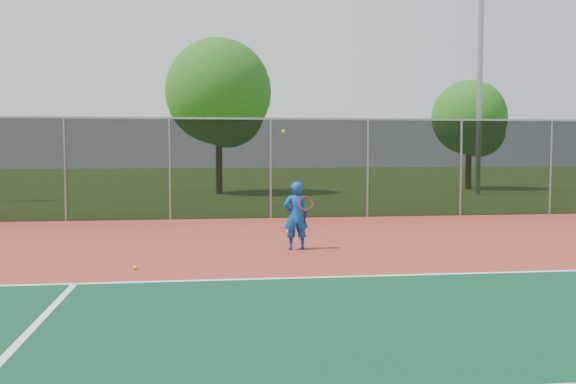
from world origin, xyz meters
The scene contains 8 objects.
court_apron centered at (0.00, 2.00, 0.01)m, with size 30.00×20.00×0.02m, color #993227.
fence_back centered at (0.00, 12.00, 1.56)m, with size 30.00×0.06×3.03m.
tennis_player centered at (-3.08, 5.98, 0.74)m, with size 0.59×0.60×2.51m.
practice_ball_3 centered at (-6.20, 4.14, 0.06)m, with size 0.07×0.07×0.07m, color #CEE31A.
practice_ball_5 centered at (-2.92, 8.57, 0.06)m, with size 0.07×0.07×0.07m, color #CEE31A.
floodlight_n centered at (7.43, 20.71, 6.41)m, with size 0.90×0.40×11.29m.
tree_back_left centered at (-4.22, 22.59, 4.50)m, with size 4.88×4.88×7.17m.
tree_back_mid centered at (8.57, 24.16, 3.51)m, with size 3.81×3.81×5.60m.
Camera 1 is at (-4.96, -7.24, 2.16)m, focal length 40.00 mm.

